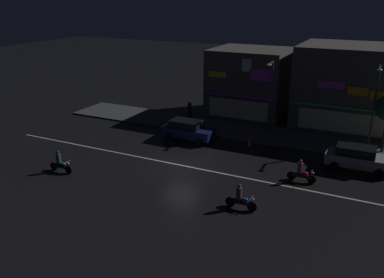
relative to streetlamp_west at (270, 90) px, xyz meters
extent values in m
plane|color=black|center=(-3.54, -9.59, -3.86)|extent=(140.00, 140.00, 0.00)
cube|color=beige|center=(-3.54, -9.59, -3.86)|extent=(30.53, 0.16, 0.01)
cube|color=#424447|center=(-3.54, -0.46, -3.79)|extent=(32.13, 4.75, 0.14)
cube|color=#56514C|center=(6.10, 5.84, -0.19)|extent=(9.79, 7.75, 7.34)
cube|color=#33E572|center=(6.10, 1.84, -1.26)|extent=(9.30, 0.24, 0.12)
cube|color=orange|center=(6.76, 1.90, 0.21)|extent=(1.61, 0.08, 0.70)
cube|color=#D83FD8|center=(4.59, 1.90, 0.55)|extent=(2.19, 0.08, 0.57)
cube|color=orange|center=(8.41, 1.90, 0.04)|extent=(1.50, 0.08, 0.71)
cube|color=beige|center=(6.10, 1.90, -2.56)|extent=(7.83, 0.06, 1.80)
cube|color=#56514C|center=(-3.54, 5.23, -0.58)|extent=(7.24, 6.53, 6.57)
cube|color=#D83FD8|center=(-3.54, 1.84, -1.26)|extent=(6.88, 0.24, 0.12)
cube|color=white|center=(-2.84, 1.90, 1.64)|extent=(0.91, 0.08, 1.17)
cube|color=#D83FD8|center=(-1.40, 1.90, 0.85)|extent=(2.18, 0.08, 1.03)
cube|color=yellow|center=(-5.69, 1.90, 0.59)|extent=(1.76, 0.08, 0.55)
cube|color=beige|center=(-3.54, 1.90, -2.56)|extent=(5.79, 0.06, 1.80)
cylinder|color=#47494C|center=(0.00, 0.24, -0.62)|extent=(0.16, 0.16, 6.21)
cube|color=#47494C|center=(0.00, -0.46, 2.38)|extent=(0.10, 1.40, 0.10)
ellipsoid|color=#F9E099|center=(0.00, -1.16, 2.30)|extent=(0.44, 0.32, 0.20)
cylinder|color=#47494C|center=(8.17, 0.01, -0.48)|extent=(0.16, 0.16, 6.49)
cube|color=#47494C|center=(8.17, -0.69, 2.67)|extent=(0.10, 1.40, 0.10)
ellipsoid|color=#F9E099|center=(8.17, -1.39, 2.59)|extent=(0.44, 0.32, 0.20)
cylinder|color=#232328|center=(-7.95, 0.56, -2.96)|extent=(0.38, 0.38, 1.53)
sphere|color=tan|center=(-7.95, 0.56, -2.08)|extent=(0.22, 0.22, 0.22)
cylinder|color=#473323|center=(9.20, -0.67, -2.38)|extent=(0.24, 0.24, 2.69)
cube|color=#9EA0A5|center=(7.79, -4.72, -3.17)|extent=(4.30, 1.78, 0.76)
cube|color=black|center=(7.58, -4.72, -2.49)|extent=(2.58, 1.57, 0.60)
cylinder|color=black|center=(9.21, -3.83, -3.55)|extent=(0.62, 0.20, 0.62)
cylinder|color=black|center=(9.21, -5.61, -3.55)|extent=(0.62, 0.20, 0.62)
cylinder|color=black|center=(6.37, -3.83, -3.55)|extent=(0.62, 0.20, 0.62)
cylinder|color=black|center=(6.37, -5.61, -3.55)|extent=(0.62, 0.20, 0.62)
cube|color=navy|center=(-5.54, -4.50, -3.17)|extent=(4.30, 1.78, 0.76)
cube|color=black|center=(-5.75, -4.50, -2.49)|extent=(2.58, 1.57, 0.60)
cube|color=#F9F2CC|center=(-3.43, -3.90, -3.07)|extent=(0.08, 0.20, 0.12)
cube|color=#F9F2CC|center=(-3.43, -5.11, -3.07)|extent=(0.08, 0.20, 0.12)
cylinder|color=black|center=(-4.12, -3.61, -3.55)|extent=(0.62, 0.20, 0.62)
cylinder|color=black|center=(-4.12, -5.39, -3.55)|extent=(0.62, 0.20, 0.62)
cylinder|color=black|center=(-6.95, -3.61, -3.55)|extent=(0.62, 0.20, 0.62)
cylinder|color=black|center=(-6.95, -5.39, -3.55)|extent=(0.62, 0.20, 0.62)
cylinder|color=black|center=(-9.82, -14.21, -3.56)|extent=(0.60, 0.08, 0.60)
cylinder|color=black|center=(-11.12, -14.21, -3.56)|extent=(0.60, 0.10, 0.60)
cube|color=black|center=(-10.47, -14.21, -3.46)|extent=(1.30, 0.14, 0.20)
ellipsoid|color=#268C3F|center=(-10.27, -14.21, -3.24)|extent=(0.44, 0.26, 0.24)
cube|color=black|center=(-10.67, -14.21, -3.31)|extent=(0.56, 0.22, 0.10)
cylinder|color=slate|center=(-9.87, -14.21, -3.01)|extent=(0.03, 0.60, 0.03)
sphere|color=white|center=(-9.78, -14.21, -3.11)|extent=(0.14, 0.14, 0.14)
cylinder|color=#334766|center=(-10.62, -14.21, -2.91)|extent=(0.32, 0.32, 0.70)
sphere|color=#333338|center=(-10.62, -14.21, -2.45)|extent=(0.22, 0.22, 0.22)
cylinder|color=black|center=(3.02, -13.59, -3.56)|extent=(0.60, 0.08, 0.60)
cylinder|color=black|center=(1.72, -13.59, -3.56)|extent=(0.60, 0.10, 0.60)
cube|color=black|center=(2.37, -13.59, -3.46)|extent=(1.30, 0.14, 0.20)
ellipsoid|color=#1E4CB2|center=(2.57, -13.59, -3.24)|extent=(0.44, 0.26, 0.24)
cube|color=black|center=(2.17, -13.59, -3.31)|extent=(0.56, 0.22, 0.10)
cylinder|color=slate|center=(2.97, -13.59, -3.01)|extent=(0.03, 0.60, 0.03)
sphere|color=white|center=(3.06, -13.59, -3.11)|extent=(0.14, 0.14, 0.14)
cylinder|color=brown|center=(2.22, -13.59, -2.91)|extent=(0.32, 0.32, 0.70)
sphere|color=#333338|center=(2.22, -13.59, -2.45)|extent=(0.22, 0.22, 0.22)
cylinder|color=black|center=(5.36, -8.48, -3.56)|extent=(0.60, 0.08, 0.60)
cylinder|color=black|center=(4.06, -8.48, -3.56)|extent=(0.60, 0.10, 0.60)
cube|color=black|center=(4.71, -8.48, -3.46)|extent=(1.30, 0.14, 0.20)
ellipsoid|color=red|center=(4.91, -8.48, -3.24)|extent=(0.44, 0.26, 0.24)
cube|color=black|center=(4.51, -8.48, -3.31)|extent=(0.56, 0.22, 0.10)
cylinder|color=slate|center=(5.31, -8.48, -3.01)|extent=(0.03, 0.60, 0.03)
sphere|color=white|center=(5.40, -8.48, -3.11)|extent=(0.14, 0.14, 0.14)
cylinder|color=brown|center=(4.56, -8.48, -2.91)|extent=(0.32, 0.32, 0.70)
sphere|color=#333338|center=(4.56, -8.48, -2.45)|extent=(0.22, 0.22, 0.22)
cone|color=orange|center=(-0.50, -3.51, -3.59)|extent=(0.36, 0.36, 0.55)
camera|label=1|loc=(8.89, -33.20, 7.71)|focal=37.95mm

